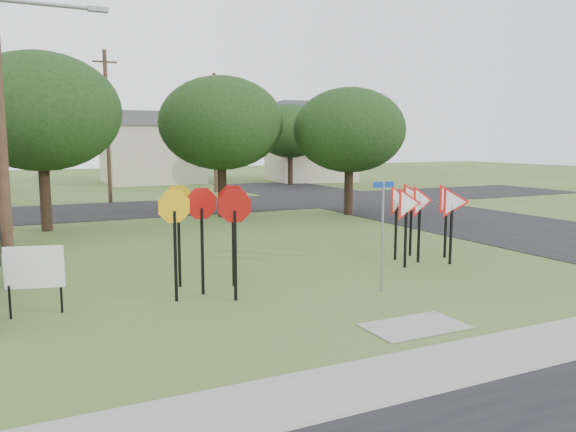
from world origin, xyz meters
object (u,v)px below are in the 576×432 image
object	(u,v)px
stop_sign_cluster	(204,215)
yield_sign_cluster	(422,204)
info_board	(34,270)
street_name_sign	(383,228)

from	to	relation	value
stop_sign_cluster	yield_sign_cluster	distance (m)	7.16
stop_sign_cluster	info_board	xyz separation A→B (m)	(-3.78, -0.14, -0.93)
street_name_sign	stop_sign_cluster	xyz separation A→B (m)	(-3.96, 1.70, 0.35)
info_board	stop_sign_cluster	bearing A→B (deg)	2.17
yield_sign_cluster	info_board	xyz separation A→B (m)	(-10.90, -0.85, -0.78)
street_name_sign	yield_sign_cluster	world-z (taller)	street_name_sign
stop_sign_cluster	info_board	size ratio (longest dim) A/B	1.74
info_board	street_name_sign	bearing A→B (deg)	-11.37
yield_sign_cluster	info_board	size ratio (longest dim) A/B	2.07
yield_sign_cluster	stop_sign_cluster	bearing A→B (deg)	-174.37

